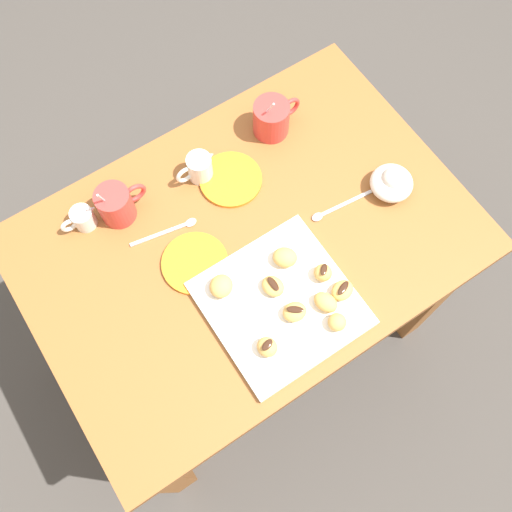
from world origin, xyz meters
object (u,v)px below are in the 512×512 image
(coffee_mug_red_left, at_px, (116,204))
(beignet_2, at_px, (285,257))
(beignet_3, at_px, (221,286))
(beignet_8, at_px, (326,302))
(dining_table, at_px, (248,263))
(ice_cream_bowl, at_px, (392,182))
(beignet_4, at_px, (273,286))
(cream_pitcher_white, at_px, (199,167))
(beignet_6, at_px, (323,273))
(chocolate_sauce_pitcher, at_px, (83,218))
(saucer_orange_left, at_px, (195,263))
(beignet_7, at_px, (295,312))
(saucer_orange_right, at_px, (231,179))
(coffee_mug_red_right, at_px, (272,117))
(beignet_5, at_px, (342,290))
(pastry_plate_square, at_px, (280,303))
(beignet_0, at_px, (267,347))

(coffee_mug_red_left, distance_m, beignet_2, 0.41)
(beignet_3, relative_size, beignet_8, 1.00)
(dining_table, height_order, ice_cream_bowl, ice_cream_bowl)
(coffee_mug_red_left, xyz_separation_m, beignet_4, (0.19, -0.36, -0.02))
(ice_cream_bowl, height_order, beignet_4, ice_cream_bowl)
(cream_pitcher_white, distance_m, beignet_6, 0.39)
(chocolate_sauce_pitcher, distance_m, saucer_orange_left, 0.28)
(coffee_mug_red_left, distance_m, beignet_7, 0.48)
(saucer_orange_right, bearing_deg, beignet_4, -104.15)
(beignet_4, relative_size, beignet_7, 1.01)
(saucer_orange_left, distance_m, beignet_7, 0.26)
(coffee_mug_red_left, height_order, coffee_mug_red_right, coffee_mug_red_left)
(chocolate_sauce_pitcher, relative_size, beignet_8, 1.66)
(coffee_mug_red_left, distance_m, saucer_orange_right, 0.28)
(beignet_6, bearing_deg, beignet_8, -120.83)
(beignet_8, bearing_deg, beignet_4, 128.28)
(ice_cream_bowl, height_order, beignet_3, ice_cream_bowl)
(saucer_orange_right, xyz_separation_m, beignet_4, (-0.07, -0.29, 0.03))
(beignet_5, bearing_deg, ice_cream_bowl, 30.44)
(chocolate_sauce_pitcher, height_order, beignet_7, chocolate_sauce_pitcher)
(coffee_mug_red_right, xyz_separation_m, beignet_4, (-0.24, -0.36, -0.02))
(pastry_plate_square, relative_size, beignet_0, 6.79)
(coffee_mug_red_left, height_order, cream_pitcher_white, coffee_mug_red_left)
(saucer_orange_right, bearing_deg, beignet_3, -126.47)
(chocolate_sauce_pitcher, height_order, beignet_6, chocolate_sauce_pitcher)
(pastry_plate_square, distance_m, beignet_5, 0.14)
(coffee_mug_red_right, height_order, beignet_4, coffee_mug_red_right)
(dining_table, bearing_deg, beignet_3, -147.48)
(cream_pitcher_white, distance_m, beignet_4, 0.34)
(coffee_mug_red_right, height_order, beignet_5, coffee_mug_red_right)
(chocolate_sauce_pitcher, bearing_deg, beignet_2, -45.52)
(dining_table, bearing_deg, beignet_7, -93.99)
(dining_table, height_order, beignet_2, beignet_2)
(beignet_2, bearing_deg, saucer_orange_right, 86.87)
(beignet_4, bearing_deg, saucer_orange_left, 126.55)
(beignet_0, bearing_deg, beignet_7, 18.85)
(dining_table, relative_size, beignet_2, 18.46)
(coffee_mug_red_left, bearing_deg, pastry_plate_square, -64.46)
(beignet_0, height_order, beignet_8, beignet_0)
(chocolate_sauce_pitcher, bearing_deg, pastry_plate_square, -57.08)
(beignet_6, bearing_deg, chocolate_sauce_pitcher, 132.63)
(ice_cream_bowl, xyz_separation_m, beignet_0, (-0.47, -0.17, 0.00))
(dining_table, height_order, beignet_6, beignet_6)
(cream_pitcher_white, height_order, saucer_orange_left, cream_pitcher_white)
(coffee_mug_red_left, xyz_separation_m, chocolate_sauce_pitcher, (-0.08, 0.02, -0.02))
(dining_table, height_order, beignet_4, beignet_4)
(pastry_plate_square, bearing_deg, beignet_7, -75.45)
(saucer_orange_left, bearing_deg, beignet_4, -53.45)
(saucer_orange_left, relative_size, saucer_orange_right, 1.00)
(beignet_7, relative_size, beignet_8, 0.95)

